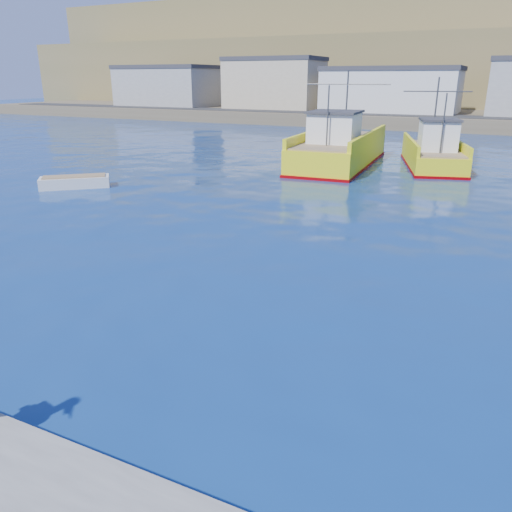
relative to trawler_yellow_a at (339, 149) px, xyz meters
The scene contains 6 objects.
ground 29.77m from the trawler_yellow_a, 78.37° to the right, with size 260.00×260.00×0.00m, color navy.
dock_bollards 33.20m from the trawler_yellow_a, 78.54° to the right, with size 36.20×0.20×0.30m.
far_shore 80.67m from the trawler_yellow_a, 85.71° to the left, with size 200.00×81.00×24.00m.
trawler_yellow_a is the anchor object (origin of this frame).
trawler_yellow_b 6.83m from the trawler_yellow_a, 16.51° to the left, with size 6.05×10.71×6.37m.
skiff_left 19.07m from the trawler_yellow_a, 128.37° to the right, with size 3.92×3.66×0.87m.
Camera 1 is at (4.88, -7.79, 6.25)m, focal length 35.00 mm.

